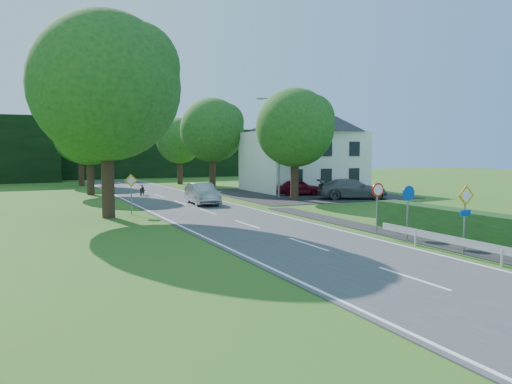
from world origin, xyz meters
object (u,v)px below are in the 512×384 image
motorcycle (142,189)px  parked_car_silver_a (287,185)px  parked_car_red (299,187)px  streetlight (277,143)px  parasol (308,181)px  moving_car (202,194)px  parked_car_grey (352,189)px

motorcycle → parked_car_silver_a: size_ratio=0.52×
parked_car_red → parked_car_silver_a: parked_car_silver_a is taller
parked_car_silver_a → streetlight: bearing=160.7°
streetlight → parasol: bearing=34.3°
parasol → motorcycle: bearing=165.7°
parasol → parked_car_silver_a: bearing=143.5°
motorcycle → parked_car_silver_a: (12.58, -2.45, 0.12)m
moving_car → parked_car_red: (9.86, 3.38, -0.07)m
parasol → streetlight: bearing=-145.7°
streetlight → parasol: streetlight is taller
streetlight → parasol: (4.89, 3.33, -3.40)m
parked_car_red → parked_car_grey: bearing=-137.0°
moving_car → motorcycle: size_ratio=2.10×
moving_car → parked_car_red: moving_car is taller
parked_car_grey → moving_car: bearing=107.3°
parked_car_red → parasol: bearing=-30.6°
parked_car_silver_a → parked_car_red: bearing=-170.6°
moving_car → parasol: size_ratio=1.99×
parked_car_red → moving_car: bearing=127.5°
moving_car → parked_car_grey: 12.06m
streetlight → parked_car_silver_a: size_ratio=1.94×
motorcycle → parked_car_red: parked_car_red is taller
moving_car → parked_car_grey: parked_car_grey is taller
moving_car → motorcycle: 8.99m
streetlight → parasol: size_ratio=3.53×
moving_car → parked_car_silver_a: (10.24, 6.23, -0.06)m
moving_car → parasol: parasol is taller
motorcycle → parasol: bearing=5.6°
parked_car_red → parasol: (1.96, 1.69, 0.34)m
parked_car_silver_a → parked_car_grey: bearing=-149.9°
moving_car → parked_car_red: size_ratio=1.14×
motorcycle → parked_car_red: 13.30m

